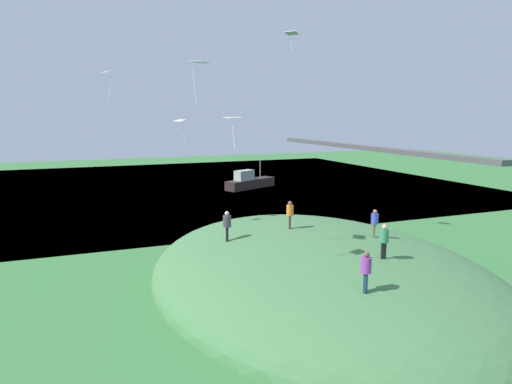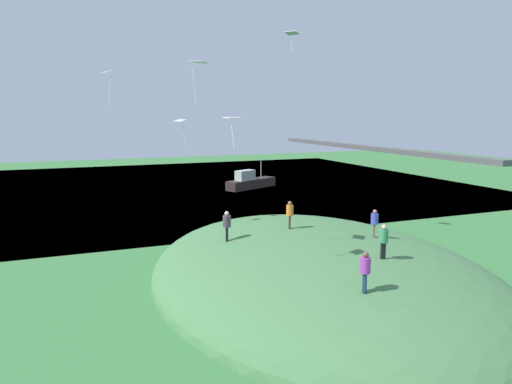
# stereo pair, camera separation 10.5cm
# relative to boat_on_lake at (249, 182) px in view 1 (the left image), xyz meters

# --- Properties ---
(ground_plane) EXTENTS (160.00, 160.00, 0.00)m
(ground_plane) POSITION_rel_boat_on_lake_xyz_m (29.17, -9.65, -0.86)
(ground_plane) COLOR #39763A
(lake_water) EXTENTS (59.72, 80.00, 0.40)m
(lake_water) POSITION_rel_boat_on_lake_xyz_m (-5.98, -9.65, -1.06)
(lake_water) COLOR #4A7090
(lake_water) RESTS_ON ground_plane
(grass_hill) EXTENTS (26.66, 19.09, 6.15)m
(grass_hill) POSITION_rel_boat_on_lake_xyz_m (35.31, -9.47, -0.86)
(grass_hill) COLOR #467845
(grass_hill) RESTS_ON ground_plane
(bridge_deck_far) EXTENTS (53.74, 1.80, 0.70)m
(bridge_deck_far) POSITION_rel_boat_on_lake_xyz_m (-5.98, 22.42, 3.61)
(bridge_deck_far) COLOR #535655
(boat_on_lake) EXTENTS (5.04, 7.89, 3.56)m
(boat_on_lake) POSITION_rel_boat_on_lake_xyz_m (0.00, 0.00, 0.00)
(boat_on_lake) COLOR #2F2422
(boat_on_lake) RESTS_ON lake_water
(person_watching_kites) EXTENTS (0.56, 0.56, 1.68)m
(person_watching_kites) POSITION_rel_boat_on_lake_xyz_m (33.83, -10.65, 3.22)
(person_watching_kites) COLOR #412D2A
(person_watching_kites) RESTS_ON grass_hill
(person_with_child) EXTENTS (0.63, 0.63, 1.76)m
(person_with_child) POSITION_rel_boat_on_lake_xyz_m (42.93, -11.59, 2.67)
(person_with_child) COLOR navy
(person_with_child) RESTS_ON grass_hill
(person_walking_path) EXTENTS (0.48, 0.48, 1.71)m
(person_walking_path) POSITION_rel_boat_on_lake_xyz_m (40.38, -8.78, 3.04)
(person_walking_path) COLOR black
(person_walking_path) RESTS_ON grass_hill
(person_near_shore) EXTENTS (0.58, 0.58, 1.58)m
(person_near_shore) POSITION_rel_boat_on_lake_xyz_m (37.06, -6.91, 3.06)
(person_near_shore) COLOR brown
(person_near_shore) RESTS_ON grass_hill
(person_on_hilltop) EXTENTS (0.60, 0.60, 1.75)m
(person_on_hilltop) POSITION_rel_boat_on_lake_xyz_m (33.50, -14.50, 2.81)
(person_on_hilltop) COLOR black
(person_on_hilltop) RESTS_ON grass_hill
(kite_2) EXTENTS (1.11, 1.08, 2.03)m
(kite_2) POSITION_rel_boat_on_lake_xyz_m (36.56, -16.83, 11.24)
(kite_2) COLOR white
(kite_4) EXTENTS (0.82, 0.70, 2.07)m
(kite_4) POSITION_rel_boat_on_lake_xyz_m (28.82, -20.23, 11.24)
(kite_4) COLOR silver
(kite_5) EXTENTS (1.13, 1.09, 1.45)m
(kite_5) POSITION_rel_boat_on_lake_xyz_m (25.40, -6.49, 14.91)
(kite_5) COLOR silver
(kite_6) EXTENTS (0.71, 0.88, 1.41)m
(kite_6) POSITION_rel_boat_on_lake_xyz_m (38.94, -15.98, 8.72)
(kite_6) COLOR white
(kite_8) EXTENTS (0.92, 0.84, 1.81)m
(kite_8) POSITION_rel_boat_on_lake_xyz_m (27.68, -15.69, 8.41)
(kite_8) COLOR white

